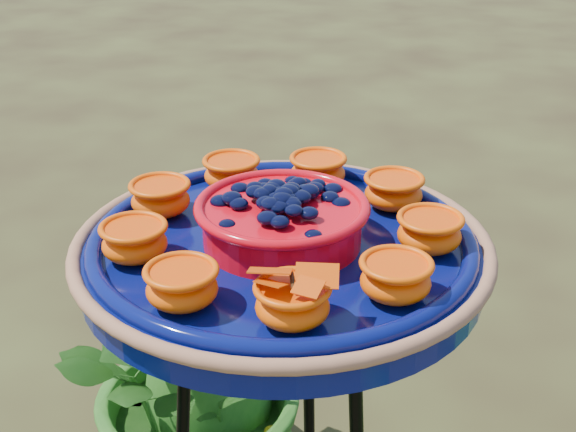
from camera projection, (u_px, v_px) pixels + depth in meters
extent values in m
torus|color=black|center=(282.00, 282.00, 1.00)|extent=(0.30, 0.30, 0.02)
cylinder|color=#060E50|center=(282.00, 258.00, 0.98)|extent=(0.53, 0.53, 0.04)
torus|color=#9F6847|center=(282.00, 244.00, 0.98)|extent=(0.51, 0.51, 0.02)
torus|color=#060E50|center=(282.00, 240.00, 0.97)|extent=(0.47, 0.47, 0.02)
cylinder|color=red|center=(282.00, 224.00, 0.96)|extent=(0.21, 0.21, 0.05)
torus|color=red|center=(282.00, 206.00, 0.95)|extent=(0.21, 0.21, 0.01)
ellipsoid|color=black|center=(282.00, 201.00, 0.95)|extent=(0.17, 0.17, 0.03)
ellipsoid|color=#E84F02|center=(429.00, 235.00, 0.95)|extent=(0.08, 0.08, 0.04)
cylinder|color=#E45804|center=(431.00, 221.00, 0.94)|extent=(0.07, 0.07, 0.01)
ellipsoid|color=#E84F02|center=(393.00, 194.00, 1.05)|extent=(0.08, 0.08, 0.04)
cylinder|color=#E45804|center=(394.00, 181.00, 1.05)|extent=(0.07, 0.07, 0.01)
ellipsoid|color=#E84F02|center=(318.00, 173.00, 1.12)|extent=(0.08, 0.08, 0.04)
cylinder|color=#E45804|center=(318.00, 161.00, 1.11)|extent=(0.07, 0.07, 0.01)
ellipsoid|color=#E84F02|center=(232.00, 176.00, 1.11)|extent=(0.08, 0.08, 0.04)
cylinder|color=#E45804|center=(231.00, 163.00, 1.10)|extent=(0.07, 0.07, 0.01)
ellipsoid|color=#E84F02|center=(161.00, 201.00, 1.04)|extent=(0.08, 0.08, 0.04)
cylinder|color=#E45804|center=(160.00, 187.00, 1.03)|extent=(0.07, 0.07, 0.01)
ellipsoid|color=#E84F02|center=(135.00, 244.00, 0.93)|extent=(0.08, 0.08, 0.04)
cylinder|color=#E45804|center=(133.00, 230.00, 0.92)|extent=(0.07, 0.07, 0.01)
ellipsoid|color=#E84F02|center=(182.00, 289.00, 0.84)|extent=(0.08, 0.08, 0.04)
cylinder|color=#E45804|center=(181.00, 274.00, 0.83)|extent=(0.07, 0.07, 0.01)
ellipsoid|color=#E84F02|center=(292.00, 307.00, 0.81)|extent=(0.08, 0.08, 0.04)
cylinder|color=#E45804|center=(292.00, 290.00, 0.80)|extent=(0.07, 0.07, 0.01)
ellipsoid|color=#E84F02|center=(395.00, 282.00, 0.85)|extent=(0.08, 0.08, 0.04)
cylinder|color=#E45804|center=(397.00, 266.00, 0.84)|extent=(0.07, 0.07, 0.01)
cylinder|color=black|center=(292.00, 281.00, 0.80)|extent=(0.01, 0.03, 0.00)
cube|color=#FF4E05|center=(270.00, 271.00, 0.80)|extent=(0.05, 0.04, 0.01)
cube|color=#FF4E05|center=(317.00, 276.00, 0.79)|extent=(0.05, 0.04, 0.01)
imported|color=#1F5316|center=(207.00, 365.00, 1.79)|extent=(0.92, 0.91, 0.77)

